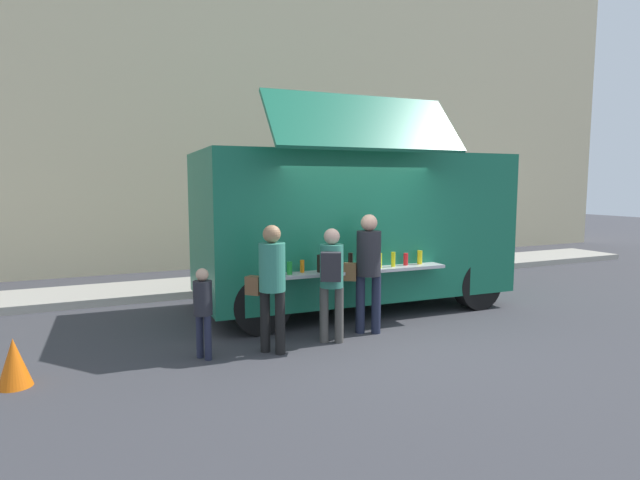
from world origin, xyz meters
TOP-DOWN VIEW (x-y plane):
  - ground_plane at (0.00, 0.00)m, footprint 60.00×60.00m
  - curb_strip at (-3.49, 4.48)m, footprint 28.00×1.60m
  - building_behind at (-2.49, 8.38)m, footprint 32.00×2.40m
  - food_truck_main at (0.52, 1.85)m, footprint 5.49×3.32m
  - traffic_cone_orange at (-4.62, 0.11)m, footprint 0.36×0.36m
  - trash_bin at (4.15, 4.18)m, footprint 0.60×0.60m
  - customer_front_ordering at (-0.06, 0.27)m, footprint 0.56×0.45m
  - customer_mid_with_backpack at (-0.76, 0.05)m, footprint 0.45×0.53m
  - customer_rear_waiting at (-1.66, 0.01)m, footprint 0.48×0.50m
  - child_near_queue at (-2.53, 0.15)m, footprint 0.24×0.24m

SIDE VIEW (x-z plane):
  - ground_plane at x=0.00m, z-range 0.00..0.00m
  - curb_strip at x=-3.49m, z-range 0.00..0.15m
  - traffic_cone_orange at x=-4.62m, z-range 0.00..0.55m
  - trash_bin at x=4.15m, z-range 0.00..1.00m
  - child_near_queue at x=-2.53m, z-range 0.11..1.29m
  - customer_mid_with_backpack at x=-0.76m, z-range 0.18..1.81m
  - customer_rear_waiting at x=-1.66m, z-range 0.16..1.87m
  - customer_front_ordering at x=-0.06m, z-range 0.17..1.96m
  - food_truck_main at x=0.52m, z-range -0.27..3.30m
  - building_behind at x=-2.49m, z-range 0.00..10.62m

